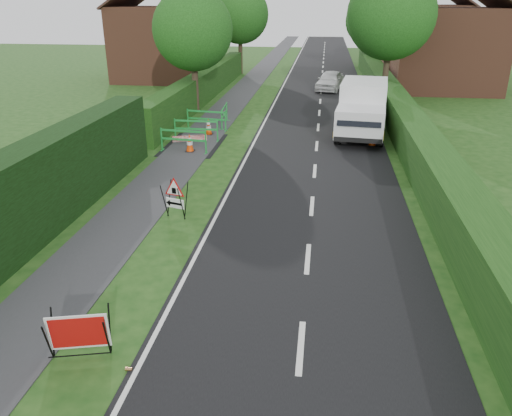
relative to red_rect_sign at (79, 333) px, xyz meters
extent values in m
plane|color=#184112|center=(1.49, 3.27, -0.52)|extent=(120.00, 120.00, 0.00)
cube|color=black|center=(3.99, 38.27, -0.52)|extent=(6.00, 90.00, 0.02)
cube|color=#2D2D30|center=(-1.51, 38.27, -0.52)|extent=(2.00, 90.00, 0.02)
cube|color=black|center=(-3.51, 3.27, -0.52)|extent=(1.10, 18.00, 2.50)
cube|color=#14380F|center=(-3.51, 25.27, -0.52)|extent=(1.00, 24.00, 1.80)
cube|color=#14380F|center=(7.99, 19.27, -0.52)|extent=(1.20, 50.00, 1.50)
cube|color=brown|center=(-8.51, 33.27, 2.23)|extent=(7.00, 7.00, 5.50)
cube|color=brown|center=(12.49, 31.27, 2.23)|extent=(7.00, 7.00, 5.50)
cube|color=brown|center=(13.49, 45.27, 2.23)|extent=(7.00, 7.00, 5.50)
cylinder|color=#2D2116|center=(-3.11, 21.27, 0.79)|extent=(0.36, 0.36, 2.62)
sphere|color=#153C10|center=(-3.11, 21.27, 3.97)|extent=(4.40, 4.40, 4.40)
cylinder|color=#2D2116|center=(7.89, 25.27, 0.97)|extent=(0.36, 0.36, 2.97)
sphere|color=#153C10|center=(7.89, 25.27, 4.66)|extent=(5.20, 5.20, 5.20)
cylinder|color=#2D2116|center=(-3.11, 37.27, 0.88)|extent=(0.36, 0.36, 2.80)
sphere|color=#153C10|center=(-3.11, 37.27, 4.32)|extent=(4.80, 4.80, 4.80)
cylinder|color=#2D2116|center=(7.89, 41.27, 0.70)|extent=(0.36, 0.36, 2.45)
sphere|color=#153C10|center=(7.89, 41.27, 3.71)|extent=(4.20, 4.20, 4.20)
cylinder|color=black|center=(-0.46, -0.26, -0.06)|extent=(0.11, 0.31, 0.89)
cylinder|color=black|center=(-0.54, 0.05, -0.06)|extent=(0.11, 0.31, 0.89)
cylinder|color=black|center=(0.53, 0.00, -0.06)|extent=(0.11, 0.31, 0.89)
cylinder|color=black|center=(0.45, 0.31, -0.06)|extent=(0.11, 0.31, 0.89)
cylinder|color=black|center=(0.04, -0.15, -0.37)|extent=(1.06, 0.30, 0.02)
cube|color=white|center=(0.00, 0.01, 0.02)|extent=(1.08, 0.40, 0.77)
cube|color=#B00E0C|center=(0.00, -0.01, 0.02)|extent=(0.98, 0.36, 0.67)
cylinder|color=black|center=(-0.34, 6.26, 0.04)|extent=(0.12, 0.33, 1.08)
cylinder|color=black|center=(-0.27, 6.52, 0.04)|extent=(0.12, 0.33, 1.08)
cylinder|color=black|center=(0.22, 6.10, 0.04)|extent=(0.12, 0.33, 1.08)
cylinder|color=black|center=(0.29, 6.37, 0.04)|extent=(0.12, 0.33, 1.08)
cube|color=white|center=(-0.03, 6.29, -0.04)|extent=(0.59, 0.18, 0.29)
cube|color=black|center=(-0.03, 6.28, -0.04)|extent=(0.42, 0.13, 0.07)
cone|color=black|center=(-0.26, 6.34, -0.04)|extent=(0.18, 0.21, 0.18)
cube|color=black|center=(-0.03, 6.28, 0.37)|extent=(0.13, 0.05, 0.18)
cube|color=silver|center=(6.10, 17.80, 0.93)|extent=(2.44, 3.58, 2.02)
cube|color=silver|center=(5.83, 15.25, 0.54)|extent=(2.31, 2.39, 1.24)
cube|color=black|center=(5.72, 14.21, 0.84)|extent=(1.86, 0.43, 0.57)
cube|color=yellow|center=(4.95, 16.94, 0.13)|extent=(0.57, 5.15, 0.25)
cube|color=yellow|center=(7.05, 16.71, 0.13)|extent=(0.57, 5.15, 0.25)
cube|color=black|center=(5.72, 14.22, -0.02)|extent=(2.05, 0.34, 0.21)
cylinder|color=black|center=(4.89, 15.30, -0.10)|extent=(0.34, 0.86, 0.84)
cylinder|color=black|center=(6.76, 15.10, -0.10)|extent=(0.34, 0.86, 0.84)
cylinder|color=black|center=(5.25, 18.66, -0.10)|extent=(0.34, 0.86, 0.84)
cylinder|color=black|center=(7.12, 18.45, -0.10)|extent=(0.34, 0.86, 0.84)
cube|color=black|center=(6.44, 15.22, -0.50)|extent=(0.38, 0.38, 0.04)
cone|color=#F14207|center=(6.44, 15.22, -0.11)|extent=(0.32, 0.32, 0.75)
cylinder|color=white|center=(6.44, 15.22, -0.14)|extent=(0.25, 0.25, 0.14)
cylinder|color=white|center=(6.44, 15.22, 0.04)|extent=(0.17, 0.17, 0.10)
cube|color=black|center=(6.16, 16.38, -0.50)|extent=(0.38, 0.38, 0.04)
cone|color=#F14207|center=(6.16, 16.38, -0.11)|extent=(0.32, 0.32, 0.75)
cylinder|color=white|center=(6.16, 16.38, -0.14)|extent=(0.25, 0.25, 0.14)
cylinder|color=white|center=(6.16, 16.38, 0.04)|extent=(0.17, 0.17, 0.10)
cube|color=black|center=(6.41, 19.79, -0.50)|extent=(0.38, 0.38, 0.04)
cone|color=#F14207|center=(6.41, 19.79, -0.11)|extent=(0.32, 0.32, 0.75)
cylinder|color=white|center=(6.41, 19.79, -0.14)|extent=(0.25, 0.25, 0.14)
cylinder|color=white|center=(6.41, 19.79, 0.04)|extent=(0.17, 0.17, 0.10)
cube|color=black|center=(-1.40, 13.22, -0.50)|extent=(0.38, 0.38, 0.04)
cone|color=#F14207|center=(-1.40, 13.22, -0.11)|extent=(0.32, 0.32, 0.75)
cylinder|color=white|center=(-1.40, 13.22, -0.14)|extent=(0.25, 0.25, 0.14)
cylinder|color=white|center=(-1.40, 13.22, 0.04)|extent=(0.17, 0.17, 0.10)
cube|color=black|center=(-1.23, 16.14, -0.50)|extent=(0.38, 0.38, 0.04)
cone|color=#F14207|center=(-1.23, 16.14, -0.11)|extent=(0.32, 0.32, 0.75)
cylinder|color=white|center=(-1.23, 16.14, -0.14)|extent=(0.25, 0.25, 0.14)
cylinder|color=white|center=(-1.23, 16.14, 0.04)|extent=(0.17, 0.17, 0.10)
cube|color=#198D32|center=(-2.63, 13.23, -0.02)|extent=(0.06, 0.06, 1.00)
cube|color=#198D32|center=(-0.64, 13.01, -0.02)|extent=(0.06, 0.06, 1.00)
cube|color=#198D32|center=(-1.64, 13.12, 0.40)|extent=(1.99, 0.27, 0.08)
cube|color=#198D32|center=(-1.64, 13.12, 0.03)|extent=(1.99, 0.27, 0.08)
cube|color=#198D32|center=(-2.63, 13.23, -0.50)|extent=(0.10, 0.35, 0.04)
cube|color=#198D32|center=(-0.64, 13.01, -0.50)|extent=(0.10, 0.35, 0.04)
cube|color=#198D32|center=(-2.55, 15.02, -0.02)|extent=(0.05, 0.05, 1.00)
cube|color=#198D32|center=(-0.55, 14.99, -0.02)|extent=(0.05, 0.05, 1.00)
cube|color=#198D32|center=(-1.55, 15.00, 0.40)|extent=(2.00, 0.08, 0.08)
cube|color=#198D32|center=(-1.55, 15.00, 0.03)|extent=(2.00, 0.08, 0.08)
cube|color=#198D32|center=(-2.55, 15.02, -0.50)|extent=(0.06, 0.35, 0.04)
cube|color=#198D32|center=(-0.55, 14.99, -0.50)|extent=(0.06, 0.35, 0.04)
cube|color=#198D32|center=(-2.53, 17.22, -0.02)|extent=(0.06, 0.06, 1.00)
cube|color=#198D32|center=(-0.55, 16.94, -0.02)|extent=(0.06, 0.06, 1.00)
cube|color=#198D32|center=(-1.54, 17.08, 0.40)|extent=(1.99, 0.33, 0.08)
cube|color=#198D32|center=(-1.54, 17.08, 0.03)|extent=(1.99, 0.33, 0.08)
cube|color=#198D32|center=(-2.53, 17.22, -0.50)|extent=(0.11, 0.35, 0.04)
cube|color=#198D32|center=(-0.55, 16.94, -0.50)|extent=(0.11, 0.35, 0.04)
cube|color=#198D32|center=(-0.79, 17.20, -0.02)|extent=(0.05, 0.05, 1.00)
cube|color=#198D32|center=(-0.92, 19.19, -0.02)|extent=(0.05, 0.05, 1.00)
cube|color=#198D32|center=(-0.86, 18.20, 0.40)|extent=(0.17, 2.00, 0.08)
cube|color=#198D32|center=(-0.86, 18.20, 0.03)|extent=(0.17, 2.00, 0.08)
cube|color=#198D32|center=(-0.79, 17.20, -0.50)|extent=(0.35, 0.08, 0.04)
cube|color=#198D32|center=(-0.92, 19.19, -0.50)|extent=(0.35, 0.08, 0.04)
cube|color=red|center=(-1.52, 13.72, -0.52)|extent=(1.43, 0.54, 0.25)
cylinder|color=#BF7F4C|center=(0.99, -0.26, -0.52)|extent=(0.12, 0.07, 0.07)
imported|color=silver|center=(4.60, 29.76, 0.15)|extent=(2.35, 4.16, 1.34)
camera|label=1|loc=(4.16, -6.92, 5.58)|focal=35.00mm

